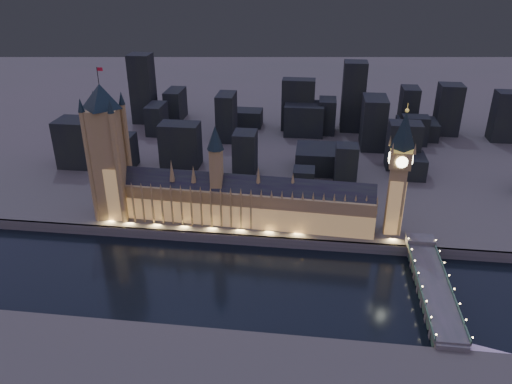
# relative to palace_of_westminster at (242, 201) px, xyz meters

# --- Properties ---
(ground_plane) EXTENTS (2000.00, 2000.00, 0.00)m
(ground_plane) POSITION_rel_palace_of_westminster_xyz_m (7.01, -61.74, -26.37)
(ground_plane) COLOR black
(ground_plane) RESTS_ON ground
(north_bank) EXTENTS (2000.00, 960.00, 8.00)m
(north_bank) POSITION_rel_palace_of_westminster_xyz_m (7.01, 458.26, -22.37)
(north_bank) COLOR #464C44
(north_bank) RESTS_ON ground
(embankment_wall) EXTENTS (2000.00, 2.50, 8.00)m
(embankment_wall) POSITION_rel_palace_of_westminster_xyz_m (7.01, -20.74, -22.37)
(embankment_wall) COLOR #444E49
(embankment_wall) RESTS_ON ground
(palace_of_westminster) EXTENTS (202.00, 30.18, 78.00)m
(palace_of_westminster) POSITION_rel_palace_of_westminster_xyz_m (0.00, 0.00, 0.00)
(palace_of_westminster) COLOR olive
(palace_of_westminster) RESTS_ON north_bank
(victoria_tower) EXTENTS (31.68, 31.68, 118.37)m
(victoria_tower) POSITION_rel_palace_of_westminster_xyz_m (-102.99, 0.18, 40.31)
(victoria_tower) COLOR olive
(victoria_tower) RESTS_ON north_bank
(elizabeth_tower) EXTENTS (18.00, 18.00, 99.73)m
(elizabeth_tower) POSITION_rel_palace_of_westminster_xyz_m (115.01, 0.17, 37.03)
(elizabeth_tower) COLOR olive
(elizabeth_tower) RESTS_ON north_bank
(westminster_bridge) EXTENTS (19.88, 113.00, 15.90)m
(westminster_bridge) POSITION_rel_palace_of_westminster_xyz_m (133.70, -65.19, -20.39)
(westminster_bridge) COLOR #444E49
(westminster_bridge) RESTS_ON ground
(river_boat) EXTENTS (45.46, 21.83, 4.50)m
(river_boat) POSITION_rel_palace_of_westminster_xyz_m (153.70, -119.74, -24.81)
(river_boat) COLOR #444E49
(river_boat) RESTS_ON ground
(city_backdrop) EXTENTS (484.64, 215.63, 82.84)m
(city_backdrop) POSITION_rel_palace_of_westminster_xyz_m (42.09, 186.28, 5.21)
(city_backdrop) COLOR black
(city_backdrop) RESTS_ON north_bank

